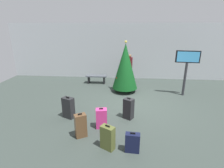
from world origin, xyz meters
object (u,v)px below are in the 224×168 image
at_px(waiting_bench, 96,78).
at_px(suitcase_4, 101,118).
at_px(traveller_0, 129,68).
at_px(suitcase_0, 108,138).
at_px(suitcase_5, 81,126).
at_px(holiday_tree, 125,66).
at_px(suitcase_2, 68,108).
at_px(suitcase_1, 132,143).
at_px(suitcase_3, 129,109).
at_px(flight_info_kiosk, 187,64).

height_order(waiting_bench, suitcase_4, suitcase_4).
bearing_deg(traveller_0, suitcase_4, -101.14).
distance_m(suitcase_0, suitcase_5, 1.01).
bearing_deg(holiday_tree, waiting_bench, 144.00).
bearing_deg(suitcase_5, suitcase_0, -28.98).
distance_m(holiday_tree, suitcase_2, 3.68).
height_order(traveller_0, suitcase_1, traveller_0).
height_order(suitcase_0, suitcase_1, suitcase_0).
bearing_deg(suitcase_1, suitcase_3, 92.99).
relative_size(suitcase_2, suitcase_5, 1.05).
relative_size(suitcase_1, suitcase_2, 0.71).
height_order(waiting_bench, suitcase_1, suitcase_1).
xyz_separation_m(suitcase_2, suitcase_3, (2.21, 0.13, -0.01)).
height_order(waiting_bench, suitcase_5, suitcase_5).
xyz_separation_m(traveller_0, suitcase_5, (-1.54, -5.52, -0.53)).
xyz_separation_m(traveller_0, suitcase_4, (-0.98, -4.96, -0.57)).
height_order(traveller_0, suitcase_0, traveller_0).
bearing_deg(traveller_0, suitcase_2, -117.44).
height_order(holiday_tree, suitcase_0, holiday_tree).
bearing_deg(waiting_bench, holiday_tree, -36.00).
bearing_deg(holiday_tree, flight_info_kiosk, -5.51).
distance_m(waiting_bench, suitcase_0, 5.90).
relative_size(suitcase_2, suitcase_3, 1.02).
bearing_deg(suitcase_3, holiday_tree, 93.63).
bearing_deg(holiday_tree, suitcase_4, -101.81).
relative_size(flight_info_kiosk, waiting_bench, 1.78).
xyz_separation_m(holiday_tree, traveller_0, (0.25, 1.47, -0.44)).
distance_m(holiday_tree, suitcase_1, 4.72).
xyz_separation_m(waiting_bench, suitcase_5, (0.41, -5.27, 0.03)).
height_order(traveller_0, suitcase_2, traveller_0).
bearing_deg(suitcase_5, holiday_tree, 72.32).
bearing_deg(traveller_0, suitcase_3, -90.95).
bearing_deg(suitcase_5, waiting_bench, 94.43).
relative_size(suitcase_0, suitcase_5, 0.93).
bearing_deg(suitcase_4, flight_info_kiosk, 41.55).
relative_size(traveller_0, suitcase_4, 2.39).
relative_size(suitcase_0, suitcase_3, 0.90).
relative_size(holiday_tree, suitcase_2, 3.12).
relative_size(suitcase_1, suitcase_4, 0.83).
bearing_deg(suitcase_4, waiting_bench, 101.61).
bearing_deg(suitcase_5, flight_info_kiosk, 42.03).
distance_m(suitcase_0, suitcase_2, 2.29).
xyz_separation_m(traveller_0, suitcase_1, (0.02, -6.07, -0.63)).
bearing_deg(holiday_tree, suitcase_5, -107.68).
bearing_deg(suitcase_3, waiting_bench, 114.99).
xyz_separation_m(suitcase_3, suitcase_4, (-0.91, -0.70, -0.05)).
bearing_deg(suitcase_5, traveller_0, 74.44).
distance_m(suitcase_3, suitcase_4, 1.14).
bearing_deg(suitcase_0, suitcase_1, -5.32).
relative_size(holiday_tree, flight_info_kiosk, 1.19).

